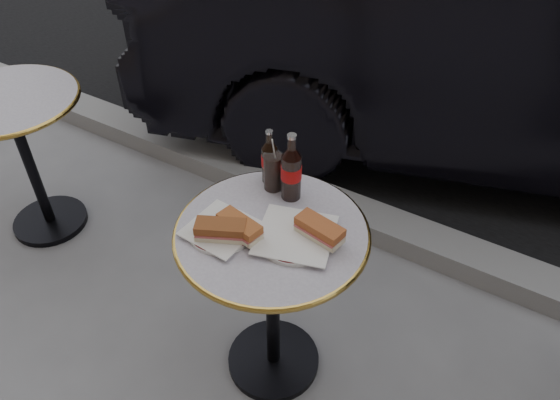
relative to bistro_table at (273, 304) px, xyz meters
The scene contains 12 objects.
ground 0.37m from the bistro_table, ahead, with size 80.00×80.00×0.00m, color gray.
curb 0.95m from the bistro_table, 90.00° to the left, with size 40.00×0.20×0.12m, color gray.
bistro_table is the anchor object (origin of this frame).
bistro_table_second 1.40m from the bistro_table, behind, with size 0.62×0.62×0.73m, color #BAB2C4, non-canonical shape.
plate_left 0.40m from the bistro_table, 146.35° to the right, with size 0.21×0.21×0.01m, color white.
plate_right 0.38m from the bistro_table, ahead, with size 0.24×0.24×0.01m, color silver.
sandwich_left_a 0.43m from the bistro_table, 133.48° to the right, with size 0.15×0.07×0.05m, color brown.
sandwich_left_b 0.42m from the bistro_table, 134.21° to the right, with size 0.15×0.07×0.05m, color #AD5A2C.
sandwich_right 0.43m from the bistro_table, 14.86° to the left, with size 0.15×0.07×0.05m, color #B0582C.
cola_bottle_left 0.53m from the bistro_table, 123.25° to the left, with size 0.06×0.06×0.20m, color black, non-canonical shape.
cola_bottle_right 0.52m from the bistro_table, 100.24° to the left, with size 0.07×0.07×0.25m, color black, non-canonical shape.
cola_glass 0.48m from the bistro_table, 120.32° to the left, with size 0.07×0.07×0.14m, color black.
Camera 1 is at (0.66, -1.04, 1.92)m, focal length 35.00 mm.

